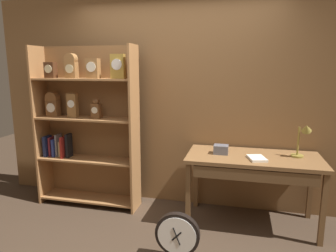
{
  "coord_description": "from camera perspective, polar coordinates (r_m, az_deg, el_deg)",
  "views": [
    {
      "loc": [
        0.78,
        -2.32,
        1.73
      ],
      "look_at": [
        0.06,
        0.65,
        1.14
      ],
      "focal_mm": 32.66,
      "sensor_mm": 36.0,
      "label": 1
    }
  ],
  "objects": [
    {
      "name": "toolbox_small",
      "position": [
        3.43,
        9.85,
        -4.33
      ],
      "size": [
        0.16,
        0.13,
        0.1
      ],
      "primitive_type": "cube",
      "color": "#595960",
      "rests_on": "workbench"
    },
    {
      "name": "desk_lamp",
      "position": [
        3.48,
        23.89,
        -1.93
      ],
      "size": [
        0.19,
        0.19,
        0.39
      ],
      "color": "olive",
      "rests_on": "workbench"
    },
    {
      "name": "open_repair_manual",
      "position": [
        3.31,
        16.25,
        -5.8
      ],
      "size": [
        0.21,
        0.26,
        0.02
      ],
      "primitive_type": "cube",
      "rotation": [
        0.0,
        0.0,
        0.27
      ],
      "color": "silver",
      "rests_on": "workbench"
    },
    {
      "name": "bookshelf",
      "position": [
        3.92,
        -15.3,
        0.38
      ],
      "size": [
        1.28,
        0.33,
        1.98
      ],
      "color": "#9E6B3D",
      "rests_on": "ground"
    },
    {
      "name": "workbench",
      "position": [
        3.43,
        15.62,
        -6.9
      ],
      "size": [
        1.42,
        0.68,
        0.79
      ],
      "color": "brown",
      "rests_on": "ground"
    },
    {
      "name": "back_wood_panel",
      "position": [
        3.8,
        1.66,
        4.49
      ],
      "size": [
        4.8,
        0.05,
        2.6
      ],
      "primitive_type": "cube",
      "color": "brown",
      "rests_on": "ground"
    },
    {
      "name": "round_clock_large",
      "position": [
        2.93,
        1.76,
        -19.8
      ],
      "size": [
        0.41,
        0.11,
        0.45
      ],
      "color": "black",
      "rests_on": "ground"
    }
  ]
}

